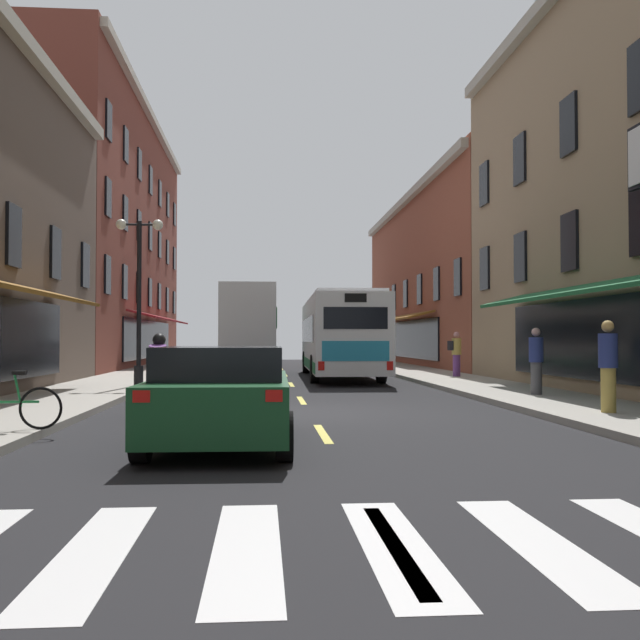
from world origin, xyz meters
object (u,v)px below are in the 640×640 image
Objects in this scene: street_lamp_twin at (139,293)px; sedan_near at (251,352)px; sedan_mid at (222,395)px; box_truck at (250,329)px; motorcycle_rider at (159,381)px; pedestrian_near at (456,353)px; pedestrian_mid at (536,360)px; transit_bus at (339,336)px; pedestrian_far at (608,365)px; bicycle_near at (6,406)px.

sedan_near is at bearing 82.52° from street_lamp_twin.
sedan_near is 0.98× the size of sedan_mid.
box_truck is 1.74× the size of sedan_mid.
sedan_near is 31.15m from motorcycle_rider.
pedestrian_near is 0.33× the size of street_lamp_twin.
pedestrian_near is at bearing 53.23° from motorcycle_rider.
transit_bus is at bearing -111.12° from pedestrian_mid.
pedestrian_far is (3.55, -15.52, -0.64)m from transit_bus.
sedan_near is 2.61× the size of bicycle_near.
box_truck is 12.01m from street_lamp_twin.
transit_bus is 18.70m from sedan_mid.
street_lamp_twin is (-3.16, 11.81, 2.22)m from sedan_mid.
sedan_mid is 2.72× the size of pedestrian_near.
transit_bus is 11.67m from pedestrian_mid.
box_truck reaches higher than pedestrian_far.
motorcycle_rider is at bearing -113.46° from pedestrian_far.
box_truck is 4.50× the size of pedestrian_far.
sedan_mid is at bearing 3.68° from pedestrian_mid.
box_truck is 19.57m from motorcycle_rider.
sedan_near is 0.88× the size of street_lamp_twin.
motorcycle_rider reaches higher than sedan_near.
pedestrian_far is (-0.32, -4.53, 0.04)m from pedestrian_mid.
motorcycle_rider is at bearing 110.48° from sedan_mid.
pedestrian_far is at bearing -77.19° from sedan_near.
pedestrian_mid is 0.33× the size of street_lamp_twin.
pedestrian_mid is at bearing -74.57° from sedan_near.
transit_bus is 15.32m from motorcycle_rider.
street_lamp_twin reaches higher than pedestrian_far.
box_truck is 4.64× the size of bicycle_near.
sedan_near is at bearing 176.63° from pedestrian_far.
transit_bus is at bearing 70.45° from motorcycle_rider.
motorcycle_rider is 3.55m from bicycle_near.
box_truck reaches higher than sedan_near.
sedan_near is (-3.78, 16.71, -0.96)m from transit_bus.
box_truck is at bearing -105.37° from pedestrian_mid.
box_truck is at bearing -89.44° from sedan_near.
sedan_near is at bearing 90.56° from box_truck.
bicycle_near is at bearing -96.14° from pedestrian_far.
box_truck is 11.73m from sedan_near.
transit_bus reaches higher than sedan_near.
bicycle_near is at bearing -10.09° from pedestrian_mid.
motorcycle_rider is (-5.12, -14.41, -0.98)m from transit_bus.
bicycle_near is at bearing -39.68° from pedestrian_near.
transit_bus is 7.10× the size of pedestrian_mid.
pedestrian_far is (10.59, 1.88, 0.55)m from bicycle_near.
transit_bus reaches higher than pedestrian_near.
sedan_near is at bearing 102.73° from transit_bus.
pedestrian_far reaches higher than pedestrian_mid.
motorcycle_rider is at bearing -19.67° from pedestrian_mid.
pedestrian_mid is at bearing -64.86° from box_truck.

